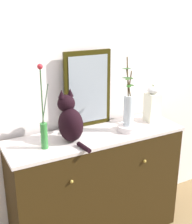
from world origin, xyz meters
The scene contains 8 objects.
wall_back centered at (0.00, 0.29, 1.30)m, with size 4.40×0.08×2.60m, color white.
sideboard centered at (0.00, 0.00, 0.46)m, with size 1.40×0.45×0.93m.
mirror_leaning centered at (0.03, 0.20, 1.23)m, with size 0.40×0.03×0.61m.
cat_sitting centered at (-0.22, -0.01, 1.08)m, with size 0.19×0.36×0.38m.
vase_slim_green centered at (-0.43, -0.05, 1.08)m, with size 0.07×0.05×0.59m.
bowl_porcelain centered at (0.26, -0.05, 0.95)m, with size 0.17×0.17×0.05m, color silver.
vase_glass_clear centered at (0.26, -0.05, 1.12)m, with size 0.14×0.16×0.53m.
jar_lidded_porcelain centered at (0.55, 0.03, 1.07)m, with size 0.11×0.11×0.32m.
Camera 1 is at (-1.02, -1.91, 1.87)m, focal length 49.29 mm.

